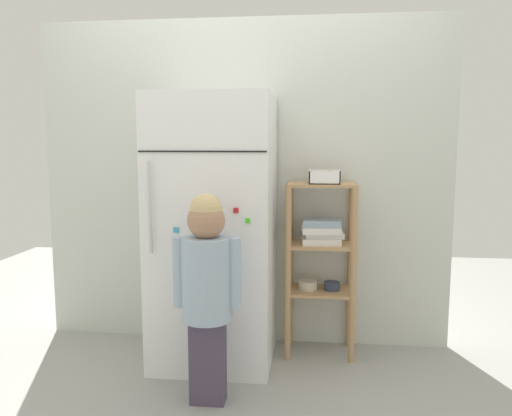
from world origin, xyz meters
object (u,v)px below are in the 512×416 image
(pantry_shelf_unit, at_px, (321,250))
(child_standing, at_px, (207,278))
(refrigerator, at_px, (214,231))
(fruit_bin, at_px, (327,178))

(pantry_shelf_unit, bearing_deg, child_standing, -129.91)
(refrigerator, distance_m, pantry_shelf_unit, 0.66)
(pantry_shelf_unit, xyz_separation_m, fruit_bin, (0.03, -0.01, 0.44))
(child_standing, xyz_separation_m, fruit_bin, (0.59, 0.66, 0.45))
(refrigerator, height_order, pantry_shelf_unit, refrigerator)
(refrigerator, relative_size, pantry_shelf_unit, 1.48)
(child_standing, height_order, fruit_bin, fruit_bin)
(pantry_shelf_unit, height_order, fruit_bin, fruit_bin)
(refrigerator, distance_m, fruit_bin, 0.74)
(pantry_shelf_unit, distance_m, fruit_bin, 0.44)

